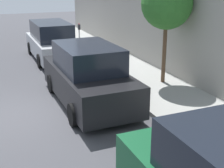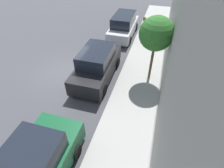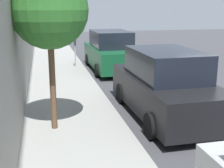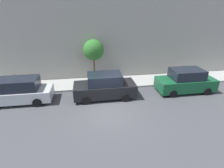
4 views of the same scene
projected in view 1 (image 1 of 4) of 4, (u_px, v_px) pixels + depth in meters
name	position (u px, v px, depth m)	size (l,w,h in m)	color
ground_plane	(25.00, 113.00, 9.72)	(60.00, 60.00, 0.00)	#424247
sidewalk	(160.00, 91.00, 11.43)	(2.69, 32.00, 0.15)	#9E9E99
parked_suv_second	(88.00, 76.00, 10.27)	(2.08, 4.83, 1.98)	black
parked_minivan_third	(52.00, 41.00, 16.03)	(2.02, 4.91, 1.90)	#B7BABF
parking_meter_far	(79.00, 34.00, 17.15)	(0.11, 0.15, 1.51)	#ADADB2
street_tree	(167.00, 4.00, 11.28)	(1.88, 1.88, 3.92)	brown
fire_hydrant	(67.00, 38.00, 19.32)	(0.20, 0.20, 0.69)	gold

